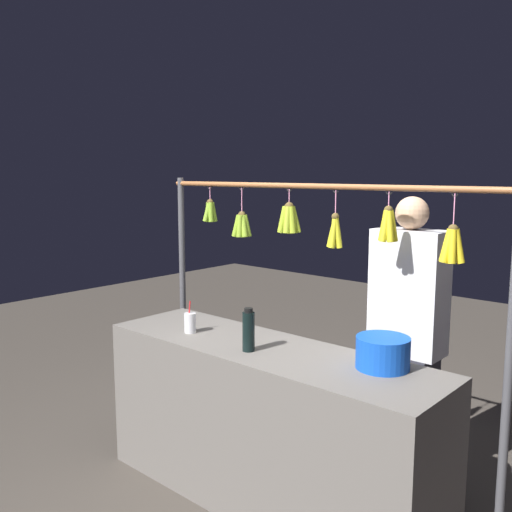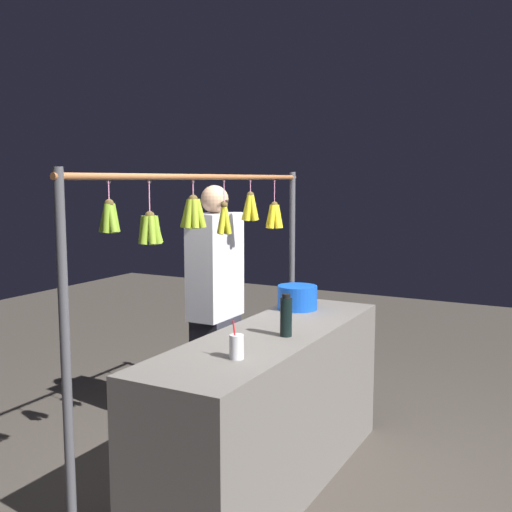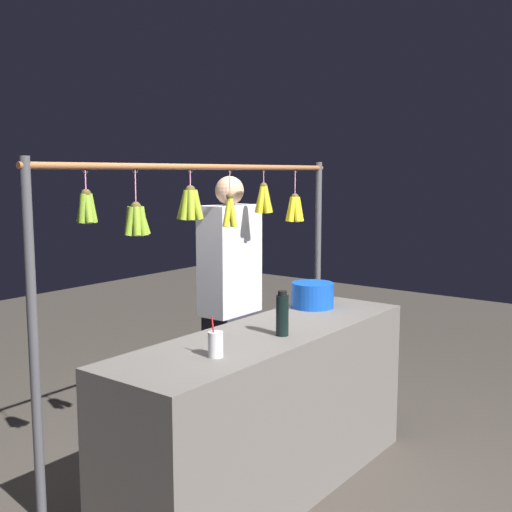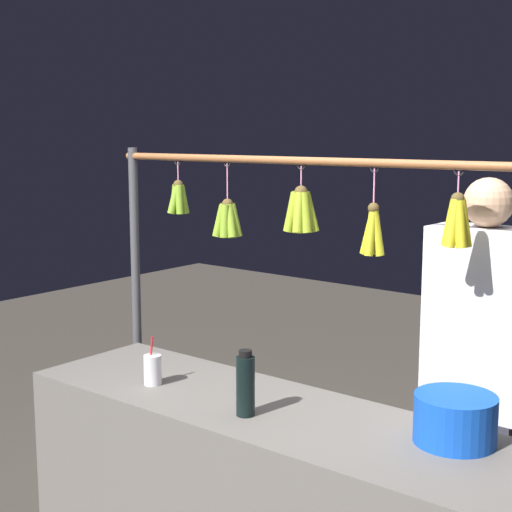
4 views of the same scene
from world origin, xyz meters
name	(u,v)px [view 3 (image 3 of 4)]	position (x,y,z in m)	size (l,w,h in m)	color
ground_plane	(268,490)	(0.00, 0.00, 0.00)	(12.00, 12.00, 0.00)	#443E37
market_counter	(268,412)	(0.00, 0.00, 0.46)	(2.07, 0.59, 0.91)	#66605B
display_rack	(212,247)	(-0.01, -0.41, 1.34)	(2.38, 0.15, 1.83)	#4C4C51
water_bottle	(282,314)	(0.03, 0.11, 1.03)	(0.07, 0.07, 0.24)	black
blue_bucket	(313,295)	(-0.65, -0.13, 0.99)	(0.27, 0.27, 0.16)	blue
drink_cup	(216,344)	(0.53, 0.08, 0.97)	(0.07, 0.07, 0.19)	silver
vendor_person	(230,308)	(-0.50, -0.68, 0.86)	(0.41, 0.22, 1.74)	#2D2D38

